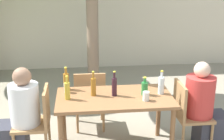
% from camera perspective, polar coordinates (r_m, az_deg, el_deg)
% --- Properties ---
extents(cafe_building_wall, '(10.00, 0.08, 2.80)m').
position_cam_1_polar(cafe_building_wall, '(7.38, -2.93, 11.09)').
color(cafe_building_wall, beige).
rests_on(cafe_building_wall, ground_plane).
extents(dining_table_front, '(1.45, 0.78, 0.77)m').
position_cam_1_polar(dining_table_front, '(3.93, 0.47, -6.11)').
color(dining_table_front, brown).
rests_on(dining_table_front, ground_plane).
extents(patio_chair_0, '(0.44, 0.44, 0.91)m').
position_cam_1_polar(patio_chair_0, '(4.01, -13.37, -8.65)').
color(patio_chair_0, '#A87A4C').
rests_on(patio_chair_0, ground_plane).
extents(patio_chair_1, '(0.44, 0.44, 0.91)m').
position_cam_1_polar(patio_chair_1, '(4.21, 13.61, -7.38)').
color(patio_chair_1, '#A87A4C').
rests_on(patio_chair_1, ground_plane).
extents(patio_chair_2, '(0.44, 0.44, 0.91)m').
position_cam_1_polar(patio_chair_2, '(4.54, -4.08, -4.93)').
color(patio_chair_2, '#A87A4C').
rests_on(patio_chair_2, ground_plane).
extents(person_seated_0, '(0.58, 0.36, 1.19)m').
position_cam_1_polar(person_seated_0, '(4.04, -16.72, -8.46)').
color(person_seated_0, '#383842').
rests_on(person_seated_0, ground_plane).
extents(person_seated_1, '(0.59, 0.37, 1.19)m').
position_cam_1_polar(person_seated_1, '(4.28, 16.59, -6.92)').
color(person_seated_1, '#383842').
rests_on(person_seated_1, ground_plane).
extents(amber_bottle_0, '(0.06, 0.06, 0.32)m').
position_cam_1_polar(amber_bottle_0, '(3.89, -3.42, -2.97)').
color(amber_bottle_0, '#9E661E').
rests_on(amber_bottle_0, dining_table_front).
extents(green_bottle_1, '(0.08, 0.08, 0.24)m').
position_cam_1_polar(green_bottle_1, '(3.93, 5.98, -3.28)').
color(green_bottle_1, '#287A38').
rests_on(green_bottle_1, dining_table_front).
extents(oil_cruet_2, '(0.07, 0.07, 0.30)m').
position_cam_1_polar(oil_cruet_2, '(3.81, -8.18, -3.68)').
color(oil_cruet_2, gold).
rests_on(oil_cruet_2, dining_table_front).
extents(water_bottle_3, '(0.08, 0.08, 0.31)m').
position_cam_1_polar(water_bottle_3, '(3.98, 9.00, -2.70)').
color(water_bottle_3, silver).
rests_on(water_bottle_3, dining_table_front).
extents(wine_bottle_4, '(0.06, 0.06, 0.32)m').
position_cam_1_polar(wine_bottle_4, '(3.87, 0.43, -2.99)').
color(wine_bottle_4, '#331923').
rests_on(wine_bottle_4, dining_table_front).
extents(amber_bottle_5, '(0.08, 0.08, 0.31)m').
position_cam_1_polar(amber_bottle_5, '(4.12, -8.37, -1.98)').
color(amber_bottle_5, '#9E661E').
rests_on(amber_bottle_5, dining_table_front).
extents(drinking_glass_0, '(0.08, 0.08, 0.11)m').
position_cam_1_polar(drinking_glass_0, '(3.78, 6.23, -4.78)').
color(drinking_glass_0, silver).
rests_on(drinking_glass_0, dining_table_front).
extents(drinking_glass_1, '(0.07, 0.07, 0.13)m').
position_cam_1_polar(drinking_glass_1, '(4.03, -8.27, -3.26)').
color(drinking_glass_1, white).
rests_on(drinking_glass_1, dining_table_front).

